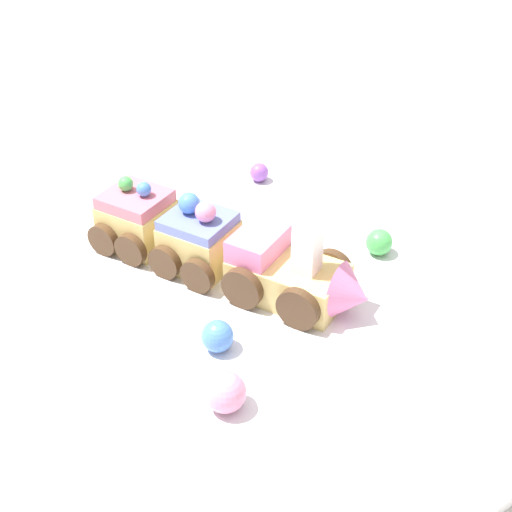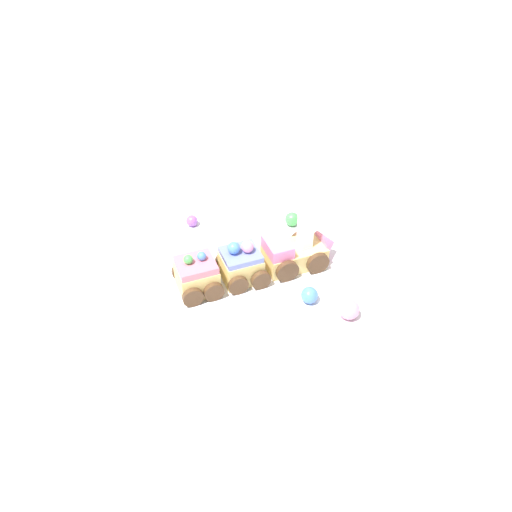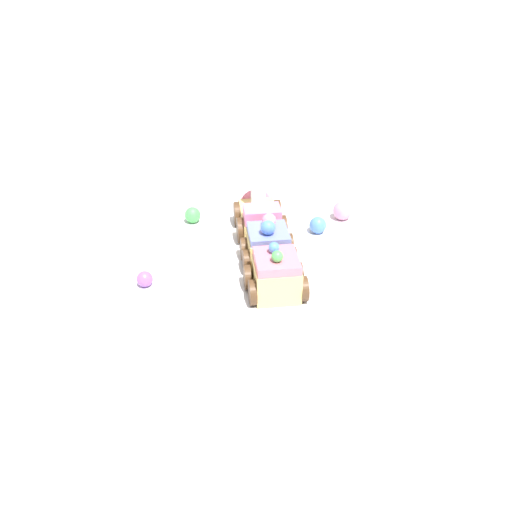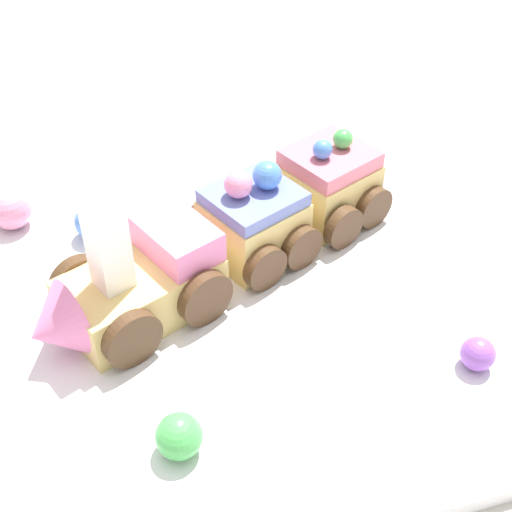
# 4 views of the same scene
# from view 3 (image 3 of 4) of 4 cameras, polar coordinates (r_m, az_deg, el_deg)

# --- Properties ---
(ground_plane) EXTENTS (10.00, 10.00, 0.00)m
(ground_plane) POSITION_cam_3_polar(r_m,az_deg,el_deg) (0.75, 1.30, -0.16)
(ground_plane) COLOR beige
(display_board) EXTENTS (0.62, 0.43, 0.01)m
(display_board) POSITION_cam_3_polar(r_m,az_deg,el_deg) (0.74, 1.31, 0.23)
(display_board) COLOR white
(display_board) RESTS_ON ground_plane
(cake_train_locomotive) EXTENTS (0.14, 0.11, 0.12)m
(cake_train_locomotive) POSITION_cam_3_polar(r_m,az_deg,el_deg) (0.79, 0.30, 4.93)
(cake_train_locomotive) COLOR #E5C675
(cake_train_locomotive) RESTS_ON display_board
(cake_car_blueberry) EXTENTS (0.09, 0.09, 0.07)m
(cake_car_blueberry) POSITION_cam_3_polar(r_m,az_deg,el_deg) (0.70, 1.39, 1.07)
(cake_car_blueberry) COLOR #E5C675
(cake_car_blueberry) RESTS_ON display_board
(cake_car_strawberry) EXTENTS (0.09, 0.09, 0.07)m
(cake_car_strawberry) POSITION_cam_3_polar(r_m,az_deg,el_deg) (0.64, 2.33, -2.33)
(cake_car_strawberry) COLOR #E5C675
(cake_car_strawberry) RESTS_ON display_board
(gumball_pink) EXTENTS (0.03, 0.03, 0.03)m
(gumball_pink) POSITION_cam_3_polar(r_m,az_deg,el_deg) (0.83, 9.86, 5.15)
(gumball_pink) COLOR pink
(gumball_pink) RESTS_ON display_board
(gumball_green) EXTENTS (0.03, 0.03, 0.03)m
(gumball_green) POSITION_cam_3_polar(r_m,az_deg,el_deg) (0.82, -7.25, 4.67)
(gumball_green) COLOR #4CBC56
(gumball_green) RESTS_ON display_board
(gumball_purple) EXTENTS (0.02, 0.02, 0.02)m
(gumball_purple) POSITION_cam_3_polar(r_m,az_deg,el_deg) (0.68, -12.60, -2.58)
(gumball_purple) COLOR #9956C6
(gumball_purple) RESTS_ON display_board
(gumball_blue) EXTENTS (0.03, 0.03, 0.03)m
(gumball_blue) POSITION_cam_3_polar(r_m,az_deg,el_deg) (0.79, 7.07, 3.53)
(gumball_blue) COLOR #4C84E0
(gumball_blue) RESTS_ON display_board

